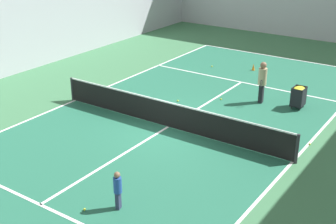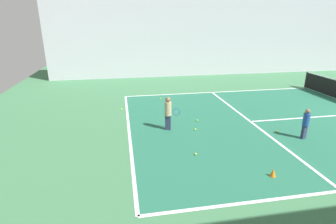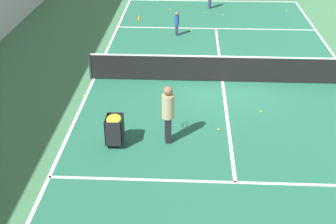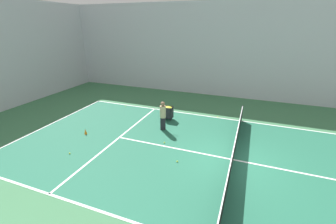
% 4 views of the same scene
% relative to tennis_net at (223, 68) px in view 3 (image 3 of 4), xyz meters
% --- Properties ---
extents(ground_plane, '(36.16, 36.16, 0.00)m').
position_rel_tennis_net_xyz_m(ground_plane, '(0.00, 0.00, -0.52)').
color(ground_plane, '#3D754C').
extents(court_playing_area, '(9.51, 22.20, 0.00)m').
position_rel_tennis_net_xyz_m(court_playing_area, '(0.00, 0.00, -0.52)').
color(court_playing_area, '#23664C').
rests_on(court_playing_area, ground).
extents(line_baseline_near, '(9.51, 0.10, 0.00)m').
position_rel_tennis_net_xyz_m(line_baseline_near, '(0.00, -11.10, -0.51)').
color(line_baseline_near, white).
rests_on(line_baseline_near, ground).
extents(line_sideline_right, '(0.10, 22.20, 0.00)m').
position_rel_tennis_net_xyz_m(line_sideline_right, '(4.75, 0.00, -0.51)').
color(line_sideline_right, white).
rests_on(line_sideline_right, ground).
extents(line_service_near, '(9.51, 0.10, 0.00)m').
position_rel_tennis_net_xyz_m(line_service_near, '(0.00, -6.10, -0.51)').
color(line_service_near, white).
rests_on(line_service_near, ground).
extents(line_service_far, '(9.51, 0.10, 0.00)m').
position_rel_tennis_net_xyz_m(line_service_far, '(0.00, 6.10, -0.51)').
color(line_service_far, white).
rests_on(line_service_far, ground).
extents(line_centre_service, '(0.10, 12.21, 0.00)m').
position_rel_tennis_net_xyz_m(line_centre_service, '(0.00, 0.00, -0.51)').
color(line_centre_service, white).
rests_on(line_centre_service, ground).
extents(tennis_net, '(9.81, 0.10, 1.00)m').
position_rel_tennis_net_xyz_m(tennis_net, '(0.00, 0.00, 0.00)').
color(tennis_net, '#2D2D33').
rests_on(tennis_net, ground).
extents(coach_at_net, '(0.40, 0.68, 1.74)m').
position_rel_tennis_net_xyz_m(coach_at_net, '(1.79, 4.22, 0.48)').
color(coach_at_net, black).
rests_on(coach_at_net, ground).
extents(child_midcourt, '(0.27, 0.27, 1.10)m').
position_rel_tennis_net_xyz_m(child_midcourt, '(1.85, -5.04, 0.12)').
color(child_midcourt, '#2D3351').
rests_on(child_midcourt, ground).
extents(ball_cart, '(0.47, 0.60, 0.91)m').
position_rel_tennis_net_xyz_m(ball_cart, '(3.28, 4.48, 0.12)').
color(ball_cart, black).
rests_on(ball_cart, ground).
extents(training_cone_1, '(0.16, 0.16, 0.22)m').
position_rel_tennis_net_xyz_m(training_cone_1, '(3.86, -7.42, -0.40)').
color(training_cone_1, orange).
rests_on(training_cone_1, ground).
extents(tennis_ball_0, '(0.07, 0.07, 0.07)m').
position_rel_tennis_net_xyz_m(tennis_ball_0, '(-3.91, -9.28, -0.48)').
color(tennis_ball_0, yellow).
rests_on(tennis_ball_0, ground).
extents(tennis_ball_1, '(0.07, 0.07, 0.07)m').
position_rel_tennis_net_xyz_m(tennis_ball_1, '(-1.10, 2.35, -0.48)').
color(tennis_ball_1, yellow).
rests_on(tennis_ball_1, ground).
extents(tennis_ball_2, '(0.07, 0.07, 0.07)m').
position_rel_tennis_net_xyz_m(tennis_ball_2, '(-2.47, -11.34, -0.48)').
color(tennis_ball_2, yellow).
rests_on(tennis_ball_2, ground).
extents(tennis_ball_3, '(0.07, 0.07, 0.07)m').
position_rel_tennis_net_xyz_m(tennis_ball_3, '(-0.44, -8.26, -0.48)').
color(tennis_ball_3, yellow).
rests_on(tennis_ball_3, ground).
extents(tennis_ball_4, '(0.07, 0.07, 0.07)m').
position_rel_tennis_net_xyz_m(tennis_ball_4, '(2.35, -9.13, -0.48)').
color(tennis_ball_4, yellow).
rests_on(tennis_ball_4, ground).
extents(tennis_ball_6, '(0.07, 0.07, 0.07)m').
position_rel_tennis_net_xyz_m(tennis_ball_6, '(0.30, 3.54, -0.48)').
color(tennis_ball_6, yellow).
rests_on(tennis_ball_6, ground).
extents(tennis_ball_8, '(0.07, 0.07, 0.07)m').
position_rel_tennis_net_xyz_m(tennis_ball_8, '(0.47, -8.60, -0.48)').
color(tennis_ball_8, yellow).
rests_on(tennis_ball_8, ground).
extents(tennis_ball_9, '(0.07, 0.07, 0.07)m').
position_rel_tennis_net_xyz_m(tennis_ball_9, '(4.80, 1.49, -0.48)').
color(tennis_ball_9, yellow).
rests_on(tennis_ball_9, ground).
extents(tennis_ball_10, '(0.07, 0.07, 0.07)m').
position_rel_tennis_net_xyz_m(tennis_ball_10, '(1.17, -5.63, -0.48)').
color(tennis_ball_10, yellow).
rests_on(tennis_ball_10, ground).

